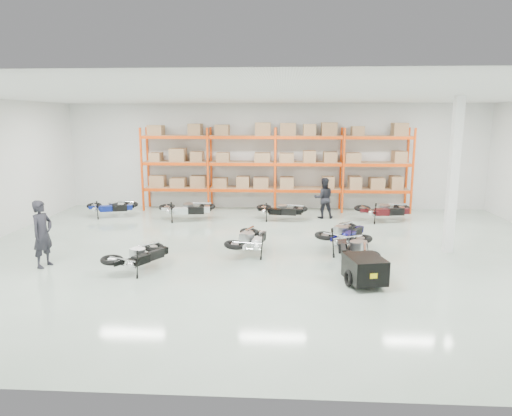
# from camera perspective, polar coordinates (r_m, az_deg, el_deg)

# --- Properties ---
(room) EXTENTS (18.00, 18.00, 18.00)m
(room) POSITION_cam_1_polar(r_m,az_deg,el_deg) (12.90, 1.95, 3.88)
(room) COLOR #AEC2B2
(room) RESTS_ON ground
(pallet_rack) EXTENTS (11.28, 0.98, 3.62)m
(pallet_rack) POSITION_cam_1_polar(r_m,az_deg,el_deg) (19.31, 2.43, 6.33)
(pallet_rack) COLOR #EA460C
(pallet_rack) RESTS_ON ground
(structural_column) EXTENTS (0.25, 0.25, 4.50)m
(structural_column) POSITION_cam_1_polar(r_m,az_deg,el_deg) (14.26, 23.44, 3.67)
(structural_column) COLOR white
(structural_column) RESTS_ON ground
(moto_blue_centre) EXTENTS (1.76, 2.00, 1.17)m
(moto_blue_centre) POSITION_cam_1_polar(r_m,az_deg,el_deg) (14.22, 10.87, -2.59)
(moto_blue_centre) COLOR #080850
(moto_blue_centre) RESTS_ON ground
(moto_silver_left) EXTENTS (1.24, 1.93, 1.16)m
(moto_silver_left) POSITION_cam_1_polar(r_m,az_deg,el_deg) (13.22, -0.78, -3.46)
(moto_silver_left) COLOR silver
(moto_silver_left) RESTS_ON ground
(moto_black_far_left) EXTENTS (1.57, 1.85, 1.08)m
(moto_black_far_left) POSITION_cam_1_polar(r_m,az_deg,el_deg) (12.19, -14.43, -5.27)
(moto_black_far_left) COLOR black
(moto_black_far_left) RESTS_ON ground
(moto_touring_right) EXTENTS (1.11, 2.04, 1.28)m
(moto_touring_right) POSITION_cam_1_polar(r_m,az_deg,el_deg) (12.52, 12.22, -4.28)
(moto_touring_right) COLOR black
(moto_touring_right) RESTS_ON ground
(trailer) EXTENTS (0.99, 1.72, 0.70)m
(trailer) POSITION_cam_1_polar(r_m,az_deg,el_deg) (11.07, 13.43, -7.46)
(trailer) COLOR black
(trailer) RESTS_ON ground
(moto_back_a) EXTENTS (1.86, 1.20, 1.11)m
(moto_back_a) POSITION_cam_1_polar(r_m,az_deg,el_deg) (19.07, -17.59, 0.50)
(moto_back_a) COLOR navy
(moto_back_a) RESTS_ON ground
(moto_back_b) EXTENTS (1.98, 1.16, 1.21)m
(moto_back_b) POSITION_cam_1_polar(r_m,az_deg,el_deg) (17.78, -8.66, 0.31)
(moto_back_b) COLOR silver
(moto_back_b) RESTS_ON ground
(moto_back_c) EXTENTS (1.84, 1.12, 1.12)m
(moto_back_c) POSITION_cam_1_polar(r_m,az_deg,el_deg) (17.57, 3.14, 0.14)
(moto_back_c) COLOR black
(moto_back_c) RESTS_ON ground
(moto_back_d) EXTENTS (1.97, 1.16, 1.21)m
(moto_back_d) POSITION_cam_1_polar(r_m,az_deg,el_deg) (18.03, 15.74, 0.16)
(moto_back_d) COLOR #430D11
(moto_back_d) RESTS_ON ground
(person_left) EXTENTS (0.57, 0.74, 1.79)m
(person_left) POSITION_cam_1_polar(r_m,az_deg,el_deg) (13.26, -25.13, -2.94)
(person_left) COLOR black
(person_left) RESTS_ON ground
(person_back) EXTENTS (0.83, 0.68, 1.60)m
(person_back) POSITION_cam_1_polar(r_m,az_deg,el_deg) (18.10, 8.45, 1.24)
(person_back) COLOR black
(person_back) RESTS_ON ground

